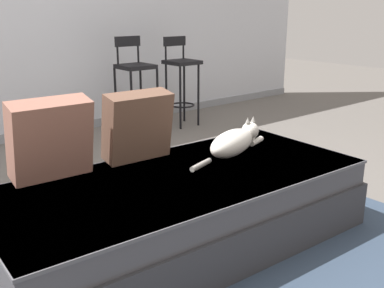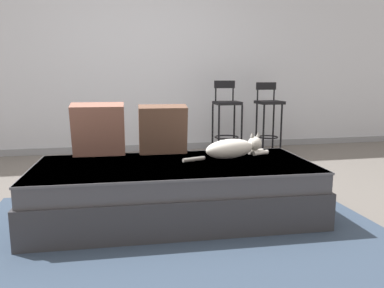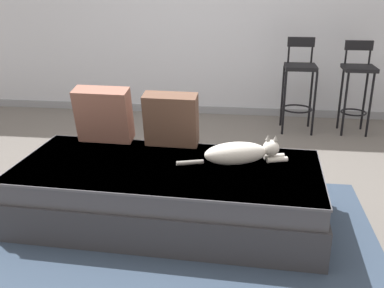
{
  "view_description": "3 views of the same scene",
  "coord_description": "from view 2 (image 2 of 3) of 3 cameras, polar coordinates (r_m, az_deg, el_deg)",
  "views": [
    {
      "loc": [
        -1.37,
        -2.15,
        1.25
      ],
      "look_at": [
        0.15,
        -0.3,
        0.52
      ],
      "focal_mm": 42.0,
      "sensor_mm": 36.0,
      "label": 1
    },
    {
      "loc": [
        -0.43,
        -3.01,
        1.01
      ],
      "look_at": [
        0.15,
        -0.3,
        0.52
      ],
      "focal_mm": 35.0,
      "sensor_mm": 36.0,
      "label": 2
    },
    {
      "loc": [
        0.5,
        -3.08,
        1.56
      ],
      "look_at": [
        0.15,
        -0.3,
        0.52
      ],
      "focal_mm": 42.0,
      "sensor_mm": 36.0,
      "label": 3
    }
  ],
  "objects": [
    {
      "name": "bar_stool_near_window",
      "position": [
        4.94,
        5.31,
        4.67
      ],
      "size": [
        0.33,
        0.33,
        0.98
      ],
      "color": "black",
      "rests_on": "ground"
    },
    {
      "name": "ground_plane",
      "position": [
        3.21,
        -3.78,
        -8.41
      ],
      "size": [
        16.0,
        16.0,
        0.0
      ],
      "primitive_type": "plane",
      "color": "#66605B",
      "rests_on": "ground"
    },
    {
      "name": "cat",
      "position": [
        2.9,
        6.27,
        -0.67
      ],
      "size": [
        0.73,
        0.29,
        0.19
      ],
      "color": "white",
      "rests_on": "couch"
    },
    {
      "name": "area_rug",
      "position": [
        2.56,
        -1.45,
        -13.19
      ],
      "size": [
        2.73,
        2.02,
        0.01
      ],
      "primitive_type": "cube",
      "color": "#334256",
      "rests_on": "ground"
    },
    {
      "name": "bar_stool_by_doorway",
      "position": [
        5.15,
        11.6,
        4.91
      ],
      "size": [
        0.32,
        0.32,
        0.96
      ],
      "color": "black",
      "rests_on": "ground"
    },
    {
      "name": "wall_back_panel",
      "position": [
        5.29,
        -7.57,
        13.05
      ],
      "size": [
        8.0,
        0.1,
        2.6
      ],
      "primitive_type": "cube",
      "color": "silver",
      "rests_on": "ground"
    },
    {
      "name": "throw_pillow_middle",
      "position": [
        3.03,
        -4.47,
        2.24
      ],
      "size": [
        0.39,
        0.22,
        0.4
      ],
      "color": "brown",
      "rests_on": "couch"
    },
    {
      "name": "throw_pillow_corner",
      "position": [
        3.03,
        -14.06,
        2.17
      ],
      "size": [
        0.41,
        0.24,
        0.42
      ],
      "color": "#936051",
      "rests_on": "couch"
    },
    {
      "name": "couch",
      "position": [
        2.77,
        -2.62,
        -6.94
      ],
      "size": [
        2.06,
        1.01,
        0.4
      ],
      "color": "#353539",
      "rests_on": "ground"
    },
    {
      "name": "wall_baseboard_trim",
      "position": [
        5.32,
        -7.22,
        -0.55
      ],
      "size": [
        8.0,
        0.02,
        0.09
      ],
      "primitive_type": "cube",
      "color": "gray",
      "rests_on": "ground"
    }
  ]
}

